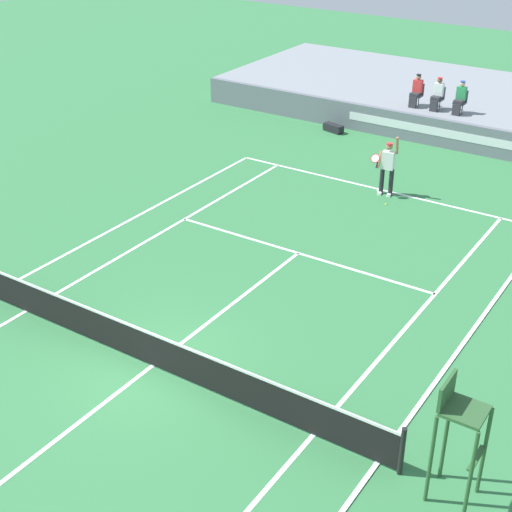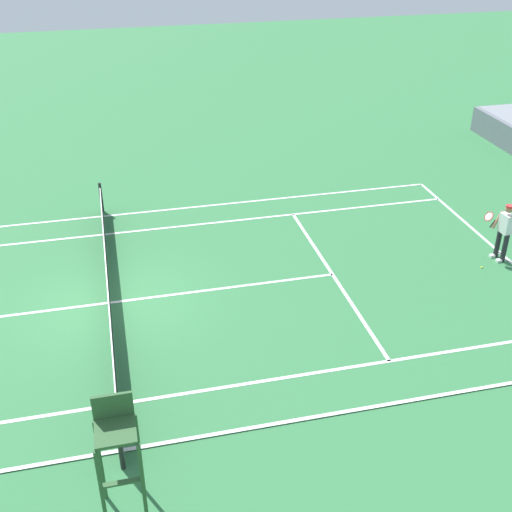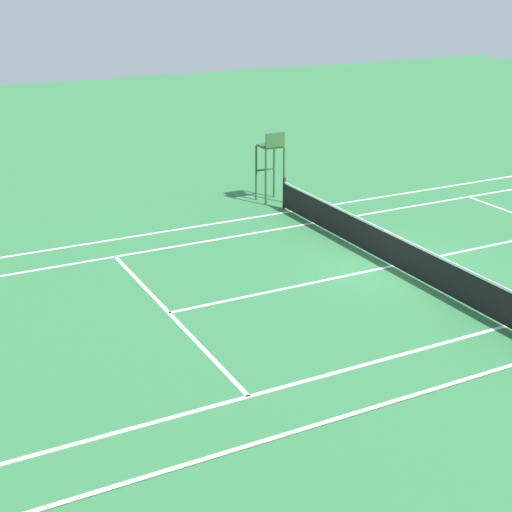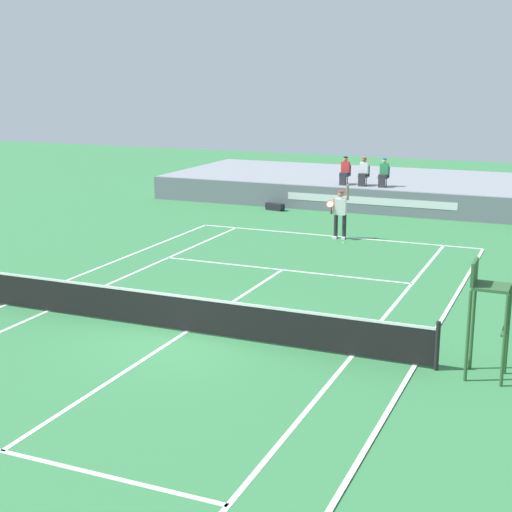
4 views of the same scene
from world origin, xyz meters
name	(u,v)px [view 2 (image 2 of 4)]	position (x,y,z in m)	size (l,w,h in m)	color
ground_plane	(110,303)	(0.00, 0.00, 0.00)	(80.00, 80.00, 0.00)	#337542
court	(110,303)	(0.00, 0.00, 0.01)	(11.08, 23.88, 0.03)	#337542
net	(108,287)	(0.00, 0.00, 0.52)	(11.98, 0.10, 1.07)	black
tennis_player	(504,230)	(0.29, 11.62, 0.99)	(0.75, 0.68, 2.08)	#232328
tennis_ball	(482,268)	(0.68, 10.85, 0.03)	(0.07, 0.07, 0.07)	#D1E533
umpire_chair	(117,445)	(6.87, 0.00, 1.56)	(0.77, 0.77, 2.44)	#2D562D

